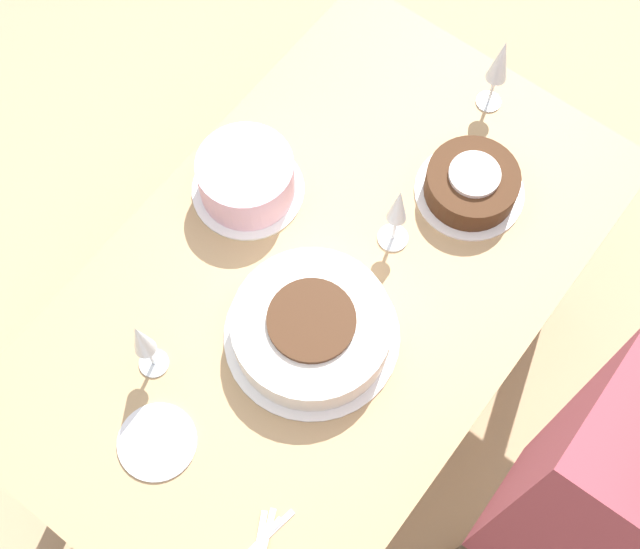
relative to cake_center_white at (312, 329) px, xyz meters
The scene contains 10 objects.
ground_plane 0.82m from the cake_center_white, 29.21° to the left, with size 12.00×12.00×0.00m, color tan.
dining_table 0.20m from the cake_center_white, 29.21° to the left, with size 1.44×0.86×0.76m.
cake_center_white is the anchor object (origin of this frame).
cake_front_chocolate 0.49m from the cake_center_white, ahead, with size 0.25×0.25×0.09m.
cake_back_decorated 0.38m from the cake_center_white, 60.06° to the left, with size 0.25×0.25×0.12m.
wine_glass_near 0.30m from the cake_center_white, ahead, with size 0.07×0.07×0.21m.
wine_glass_far 0.72m from the cake_center_white, ahead, with size 0.06×0.06×0.22m.
wine_glass_extra 0.34m from the cake_center_white, 138.00° to the left, with size 0.06×0.06×0.21m.
dessert_plate_left 0.38m from the cake_center_white, 163.63° to the left, with size 0.16×0.16×0.01m.
person_cutting 0.72m from the cake_center_white, 95.06° to the right, with size 0.23×0.40×1.73m.
Camera 1 is at (-0.59, -0.45, 2.52)m, focal length 50.00 mm.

